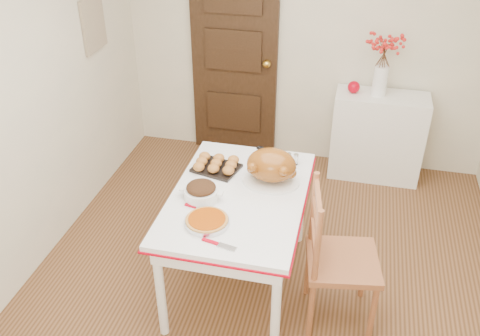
% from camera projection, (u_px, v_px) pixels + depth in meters
% --- Properties ---
extents(floor, '(3.50, 4.00, 0.00)m').
position_uv_depth(floor, '(264.00, 288.00, 3.87)').
color(floor, '#4C2E15').
rests_on(floor, ground).
extents(wall_back, '(3.50, 0.00, 2.50)m').
position_uv_depth(wall_back, '(308.00, 38.00, 4.86)').
color(wall_back, beige).
rests_on(wall_back, ground).
extents(wall_left, '(0.00, 4.00, 2.50)m').
position_uv_depth(wall_left, '(15.00, 111.00, 3.55)').
color(wall_left, beige).
rests_on(wall_left, ground).
extents(door_back, '(0.85, 0.06, 2.06)m').
position_uv_depth(door_back, '(234.00, 56.00, 5.09)').
color(door_back, '#331F12').
rests_on(door_back, ground).
extents(photo_board, '(0.03, 0.35, 0.45)m').
position_uv_depth(photo_board, '(93.00, 24.00, 4.40)').
color(photo_board, tan).
rests_on(photo_board, ground).
extents(sideboard, '(0.84, 0.38, 0.84)m').
position_uv_depth(sideboard, '(377.00, 136.00, 4.97)').
color(sideboard, white).
rests_on(sideboard, floor).
extents(kitchen_table, '(0.90, 1.32, 0.79)m').
position_uv_depth(kitchen_table, '(238.00, 240.00, 3.73)').
color(kitchen_table, white).
rests_on(kitchen_table, floor).
extents(chair_oak, '(0.53, 0.53, 1.04)m').
position_uv_depth(chair_oak, '(343.00, 258.00, 3.38)').
color(chair_oak, brown).
rests_on(chair_oak, floor).
extents(berry_vase, '(0.30, 0.30, 0.57)m').
position_uv_depth(berry_vase, '(382.00, 65.00, 4.61)').
color(berry_vase, white).
rests_on(berry_vase, sideboard).
extents(apple, '(0.11, 0.11, 0.11)m').
position_uv_depth(apple, '(354.00, 87.00, 4.77)').
color(apple, '#B30012').
rests_on(apple, sideboard).
extents(turkey_platter, '(0.46, 0.41, 0.25)m').
position_uv_depth(turkey_platter, '(271.00, 167.00, 3.57)').
color(turkey_platter, '#8F4E18').
rests_on(turkey_platter, kitchen_table).
extents(pumpkin_pie, '(0.35, 0.35, 0.06)m').
position_uv_depth(pumpkin_pie, '(207.00, 220.00, 3.23)').
color(pumpkin_pie, '#993903').
rests_on(pumpkin_pie, kitchen_table).
extents(stuffing_dish, '(0.35, 0.32, 0.11)m').
position_uv_depth(stuffing_dish, '(201.00, 191.00, 3.45)').
color(stuffing_dish, '#462815').
rests_on(stuffing_dish, kitchen_table).
extents(rolls_tray, '(0.36, 0.31, 0.08)m').
position_uv_depth(rolls_tray, '(216.00, 164.00, 3.76)').
color(rolls_tray, '#AF6F35').
rests_on(rolls_tray, kitchen_table).
extents(pie_server, '(0.23, 0.11, 0.01)m').
position_uv_depth(pie_server, '(219.00, 244.00, 3.08)').
color(pie_server, silver).
rests_on(pie_server, kitchen_table).
extents(carving_knife, '(0.24, 0.10, 0.01)m').
position_uv_depth(carving_knife, '(201.00, 209.00, 3.37)').
color(carving_knife, silver).
rests_on(carving_knife, kitchen_table).
extents(drinking_glass, '(0.07, 0.07, 0.10)m').
position_uv_depth(drinking_glass, '(260.00, 154.00, 3.88)').
color(drinking_glass, white).
rests_on(drinking_glass, kitchen_table).
extents(shaker_pair, '(0.09, 0.06, 0.09)m').
position_uv_depth(shaker_pair, '(292.00, 159.00, 3.83)').
color(shaker_pair, white).
rests_on(shaker_pair, kitchen_table).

